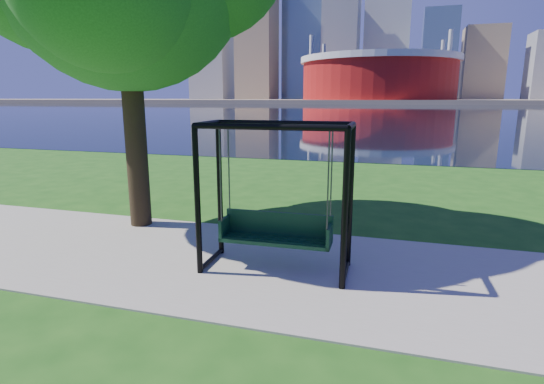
% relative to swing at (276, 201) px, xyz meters
% --- Properties ---
extents(ground, '(900.00, 900.00, 0.00)m').
position_rel_swing_xyz_m(ground, '(-0.09, 0.57, -1.19)').
color(ground, '#1E5114').
rests_on(ground, ground).
extents(path, '(120.00, 4.00, 0.03)m').
position_rel_swing_xyz_m(path, '(-0.09, 0.07, -1.17)').
color(path, '#9E937F').
rests_on(path, ground).
extents(river, '(900.00, 180.00, 0.02)m').
position_rel_swing_xyz_m(river, '(-0.09, 102.57, -1.18)').
color(river, black).
rests_on(river, ground).
extents(far_bank, '(900.00, 228.00, 2.00)m').
position_rel_swing_xyz_m(far_bank, '(-0.09, 306.57, -0.19)').
color(far_bank, '#937F60').
rests_on(far_bank, ground).
extents(stadium, '(83.00, 83.00, 32.00)m').
position_rel_swing_xyz_m(stadium, '(-10.09, 235.57, 13.04)').
color(stadium, maroon).
rests_on(stadium, far_bank).
extents(skyline, '(392.00, 66.00, 96.50)m').
position_rel_swing_xyz_m(skyline, '(-4.36, 319.96, 34.70)').
color(skyline, gray).
rests_on(skyline, far_bank).
extents(swing, '(2.43, 1.10, 2.46)m').
position_rel_swing_xyz_m(swing, '(0.00, 0.00, 0.00)').
color(swing, black).
rests_on(swing, ground).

